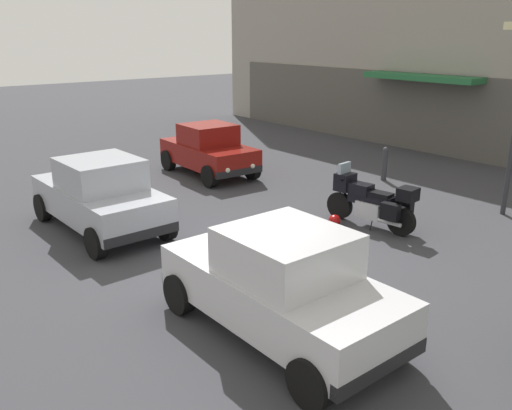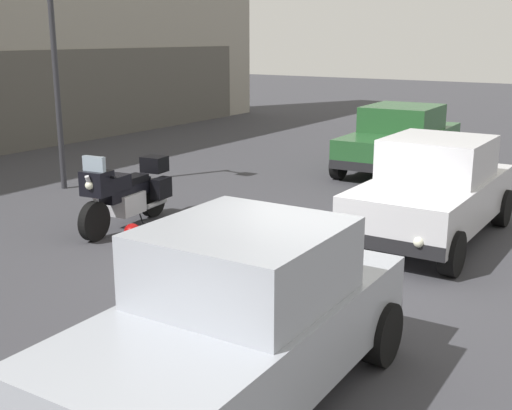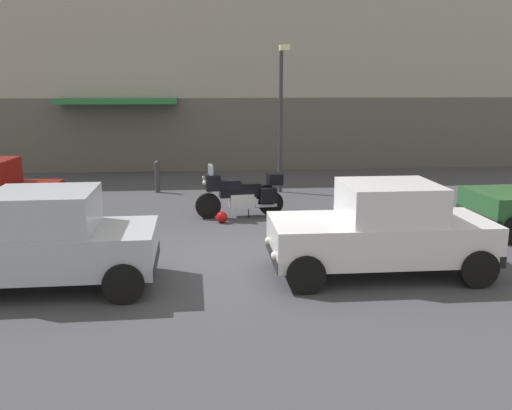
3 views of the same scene
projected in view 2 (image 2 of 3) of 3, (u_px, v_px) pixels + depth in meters
ground_plane at (298, 266)px, 9.35m from camera, size 80.00×80.00×0.00m
motorcycle at (126, 192)px, 11.13m from camera, size 2.26×0.87×1.36m
helmet at (132, 232)px, 10.50m from camera, size 0.28×0.28×0.28m
car_hatchback_near at (238, 322)px, 5.63m from camera, size 3.91×1.86×1.64m
car_sedan_far at (401, 138)px, 15.97m from camera, size 4.64×2.08×1.56m
car_wagon_end at (433, 190)px, 10.41m from camera, size 3.89×1.80×1.64m
streetlamp_curbside at (60, 58)px, 13.37m from camera, size 0.28×0.94×4.48m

